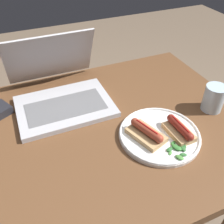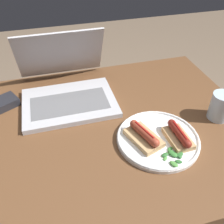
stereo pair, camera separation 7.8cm
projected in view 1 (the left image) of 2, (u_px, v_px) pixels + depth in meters
desk at (104, 147)px, 0.88m from camera, size 1.01×0.76×0.75m
laptop at (60, 92)px, 0.90m from camera, size 0.33×0.34×0.23m
plate at (159, 134)px, 0.78m from camera, size 0.25×0.25×0.02m
sausage_toast_left at (146, 133)px, 0.76m from camera, size 0.10×0.13×0.04m
sausage_toast_middle at (179, 130)px, 0.76m from camera, size 0.06×0.12×0.04m
salad_pile at (178, 149)px, 0.72m from camera, size 0.07×0.08×0.01m
drinking_glass at (214, 98)px, 0.86m from camera, size 0.07×0.07×0.09m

